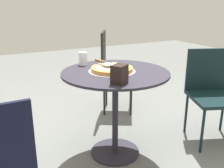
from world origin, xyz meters
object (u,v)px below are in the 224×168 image
object	(u,v)px
patio_table	(115,92)
pizza_on_tray	(112,69)
napkin_dispenser	(119,74)
patio_chair_near	(213,89)
drinking_cup	(83,59)
pizza_server	(103,63)
patio_chair_corner	(112,66)

from	to	relation	value
patio_table	pizza_on_tray	distance (m)	0.19
napkin_dispenser	patio_chair_near	bearing A→B (deg)	153.86
drinking_cup	patio_chair_near	world-z (taller)	drinking_cup
drinking_cup	napkin_dispenser	xyz separation A→B (m)	(-0.02, 0.60, 0.01)
pizza_server	patio_chair_corner	bearing A→B (deg)	-121.92
napkin_dispenser	patio_chair_near	size ratio (longest dim) A/B	0.15
pizza_server	patio_chair_near	bearing A→B (deg)	165.33
patio_chair_near	patio_chair_corner	world-z (taller)	patio_chair_corner
patio_table	drinking_cup	bearing A→B (deg)	-65.99
pizza_server	patio_chair_corner	xyz separation A→B (m)	(-0.47, -0.75, -0.25)
patio_table	patio_chair_corner	world-z (taller)	patio_chair_corner
drinking_cup	napkin_dispenser	bearing A→B (deg)	92.32
patio_chair_near	patio_chair_corner	size ratio (longest dim) A/B	0.90
napkin_dispenser	patio_chair_near	distance (m)	1.11
drinking_cup	patio_chair_corner	bearing A→B (deg)	-136.73
pizza_server	drinking_cup	xyz separation A→B (m)	(0.08, -0.23, -0.00)
patio_chair_near	drinking_cup	bearing A→B (deg)	-24.34
pizza_on_tray	pizza_server	xyz separation A→B (m)	(0.04, -0.08, 0.04)
pizza_on_tray	patio_chair_near	distance (m)	1.01
napkin_dispenser	patio_chair_near	world-z (taller)	napkin_dispenser
patio_table	patio_chair_corner	size ratio (longest dim) A/B	0.91
pizza_server	drinking_cup	distance (m)	0.24
pizza_on_tray	pizza_server	distance (m)	0.10
pizza_on_tray	patio_chair_near	world-z (taller)	patio_chair_near
pizza_server	patio_table	bearing A→B (deg)	121.98
pizza_server	napkin_dispenser	size ratio (longest dim) A/B	1.68
napkin_dispenser	patio_chair_corner	distance (m)	1.27
drinking_cup	patio_chair_corner	xyz separation A→B (m)	(-0.55, -0.52, -0.25)
drinking_cup	napkin_dispenser	world-z (taller)	napkin_dispenser
pizza_on_tray	pizza_server	bearing A→B (deg)	-63.18
patio_chair_corner	patio_chair_near	bearing A→B (deg)	117.95
pizza_on_tray	pizza_server	size ratio (longest dim) A/B	1.74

